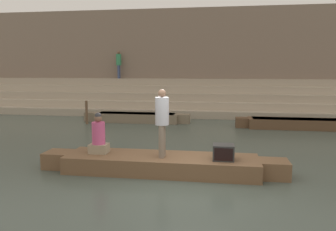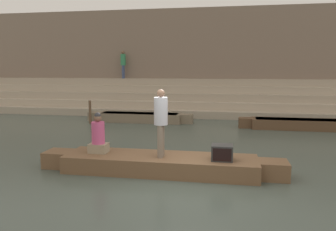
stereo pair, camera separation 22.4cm
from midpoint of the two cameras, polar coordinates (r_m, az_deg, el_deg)
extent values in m
plane|color=#47544C|center=(8.18, 2.30, -11.27)|extent=(120.00, 120.00, 0.00)
cube|color=tan|center=(19.31, 6.16, 0.72)|extent=(36.00, 3.31, 0.41)
cube|color=#B2A28D|center=(19.59, 6.23, 2.04)|extent=(36.00, 2.65, 0.41)
cube|color=tan|center=(19.88, 6.29, 3.32)|extent=(36.00, 1.98, 0.41)
cube|color=#B2A28D|center=(20.18, 6.35, 4.57)|extent=(36.00, 1.32, 0.41)
cube|color=tan|center=(20.48, 6.41, 5.78)|extent=(36.00, 0.66, 0.41)
cube|color=#7F6B5B|center=(21.40, 6.58, 9.50)|extent=(34.20, 1.20, 6.41)
cube|color=#4C4037|center=(20.92, 6.38, 1.56)|extent=(34.20, 0.12, 0.60)
cube|color=brown|center=(8.75, -1.96, -8.43)|extent=(5.07, 1.26, 0.44)
cube|color=beige|center=(8.69, -1.96, -7.18)|extent=(4.66, 1.16, 0.05)
cube|color=brown|center=(8.70, 17.31, -8.89)|extent=(0.71, 0.69, 0.44)
cube|color=brown|center=(9.69, -19.12, -7.22)|extent=(0.71, 0.69, 0.44)
cylinder|color=olive|center=(9.56, -5.65, -6.25)|extent=(2.25, 0.04, 0.04)
cylinder|color=#756656|center=(8.57, -1.68, -4.31)|extent=(0.15, 0.15, 0.85)
cylinder|color=#756656|center=(8.39, -1.92, -4.59)|extent=(0.15, 0.15, 0.85)
cylinder|color=#B2B2BC|center=(8.34, -1.82, 0.77)|extent=(0.35, 0.35, 0.71)
sphere|color=brown|center=(8.29, -1.84, 3.89)|extent=(0.20, 0.20, 0.20)
cube|color=gray|center=(9.16, -12.61, -5.61)|extent=(0.49, 0.39, 0.25)
cylinder|color=#C64C7F|center=(9.07, -12.70, -3.00)|extent=(0.35, 0.35, 0.60)
sphere|color=brown|center=(9.00, -12.78, -0.50)|extent=(0.20, 0.20, 0.20)
sphere|color=#333338|center=(8.99, -12.79, -0.05)|extent=(0.17, 0.17, 0.17)
cube|color=#2D2D2D|center=(8.36, 8.87, -6.34)|extent=(0.53, 0.44, 0.39)
cube|color=black|center=(8.14, 8.87, -6.74)|extent=(0.45, 0.02, 0.31)
cube|color=brown|center=(15.89, 21.01, -1.35)|extent=(4.21, 1.00, 0.45)
cube|color=#2D2D2D|center=(15.86, 21.05, -0.63)|extent=(3.87, 0.90, 0.05)
cube|color=brown|center=(15.56, 12.35, -1.18)|extent=(0.59, 0.55, 0.45)
cube|color=#756651|center=(16.75, -5.88, -0.37)|extent=(4.24, 1.00, 0.45)
cube|color=#2D2D2D|center=(16.72, -5.89, 0.32)|extent=(3.91, 0.90, 0.05)
cube|color=#756651|center=(16.31, 2.38, -0.56)|extent=(0.59, 0.55, 0.45)
cube|color=#756651|center=(17.51, -13.56, -0.18)|extent=(0.59, 0.55, 0.45)
cylinder|color=brown|center=(16.57, -14.37, 0.54)|extent=(0.13, 0.13, 1.15)
cylinder|color=#3D4C75|center=(21.53, -8.77, 7.52)|extent=(0.14, 0.14, 0.84)
cylinder|color=#3D4C75|center=(21.36, -8.92, 7.51)|extent=(0.14, 0.14, 0.84)
cylinder|color=#338456|center=(21.45, -8.89, 9.58)|extent=(0.33, 0.33, 0.70)
sphere|color=brown|center=(21.47, -8.92, 10.78)|extent=(0.20, 0.20, 0.20)
camera|label=1|loc=(0.11, -90.66, -0.10)|focal=35.00mm
camera|label=2|loc=(0.11, 89.34, 0.10)|focal=35.00mm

